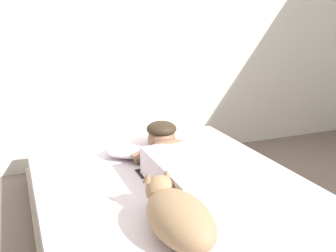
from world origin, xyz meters
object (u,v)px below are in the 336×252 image
at_px(person_lying, 184,164).
at_px(dog, 177,215).
at_px(coffee_cup, 172,148).
at_px(pillow, 143,147).
at_px(cell_phone, 143,173).
at_px(bed, 171,202).

distance_m(person_lying, dog, 0.60).
distance_m(dog, coffee_cup, 1.07).
xyz_separation_m(pillow, cell_phone, (-0.10, -0.33, -0.05)).
distance_m(bed, coffee_cup, 0.51).
relative_size(bed, coffee_cup, 15.88).
height_order(pillow, dog, dog).
relative_size(bed, cell_phone, 14.18).
height_order(coffee_cup, cell_phone, coffee_cup).
bearing_deg(dog, person_lying, 63.14).
xyz_separation_m(bed, cell_phone, (-0.12, 0.17, 0.14)).
bearing_deg(bed, cell_phone, 125.38).
bearing_deg(pillow, person_lying, -80.08).
xyz_separation_m(dog, coffee_cup, (0.38, 0.99, -0.07)).
bearing_deg(coffee_cup, pillow, 166.52).
bearing_deg(person_lying, cell_phone, 137.16).
xyz_separation_m(coffee_cup, cell_phone, (-0.30, -0.28, -0.03)).
bearing_deg(bed, person_lying, -9.43).
relative_size(person_lying, dog, 1.60).
height_order(bed, person_lying, person_lying).
bearing_deg(dog, bed, 70.16).
relative_size(coffee_cup, cell_phone, 0.89).
bearing_deg(bed, pillow, 91.61).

